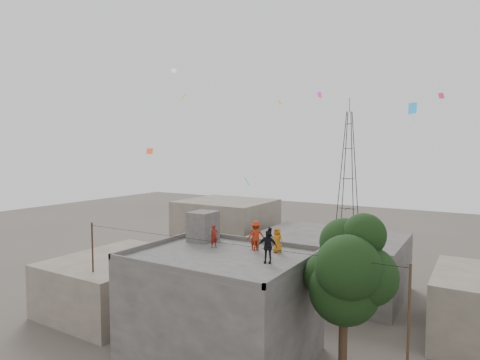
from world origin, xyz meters
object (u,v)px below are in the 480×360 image
Objects in this scene: transmission_tower at (348,172)px; person_dark_adult at (268,247)px; stair_head_box at (203,226)px; person_red_adult at (254,237)px; tree at (348,272)px.

transmission_tower reaches higher than person_dark_adult.
stair_head_box is 1.27× the size of person_red_adult.
transmission_tower reaches higher than person_red_adult.
tree is at bearing -73.91° from transmission_tower.
stair_head_box is 0.22× the size of tree.
tree is 0.45× the size of transmission_tower.
transmission_tower is 11.09× the size of person_dark_adult.
person_red_adult is at bearing -82.40° from transmission_tower.
stair_head_box is at bearing -88.77° from transmission_tower.
stair_head_box is 37.46m from transmission_tower.
person_dark_adult is at bearing 118.97° from person_red_adult.
person_red_adult is at bearing 165.84° from tree.
tree is 5.76× the size of person_red_adult.
person_dark_adult is at bearing -22.46° from stair_head_box.
transmission_tower is 12.67× the size of person_red_adult.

